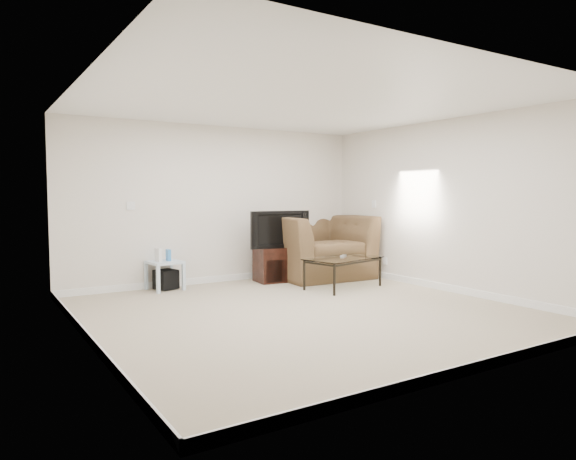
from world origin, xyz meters
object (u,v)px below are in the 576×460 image
side_table (165,275)px  subwoofer (166,279)px  coffee_table (343,273)px  television (277,229)px  recliner (318,236)px  tv_stand (277,264)px

side_table → subwoofer: side_table is taller
subwoofer → coffee_table: size_ratio=0.24×
television → side_table: television is taller
side_table → subwoofer: bearing=41.3°
side_table → recliner: (2.62, -0.23, 0.49)m
subwoofer → coffee_table: (2.31, -1.30, 0.08)m
tv_stand → coffee_table: bearing=-56.9°
tv_stand → subwoofer: 1.79m
coffee_table → recliner: bearing=74.7°
television → coffee_table: television is taller
recliner → coffee_table: bearing=-102.1°
subwoofer → coffee_table: 2.65m
tv_stand → television: bearing=-90.0°
side_table → recliner: bearing=-5.0°
television → subwoofer: 1.92m
coffee_table → subwoofer: bearing=150.6°
television → side_table: size_ratio=2.13×
tv_stand → side_table: bearing=178.5°
television → recliner: recliner is taller
tv_stand → coffee_table: 1.18m
recliner → coffee_table: (-0.29, -1.05, -0.48)m
subwoofer → coffee_table: coffee_table is taller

